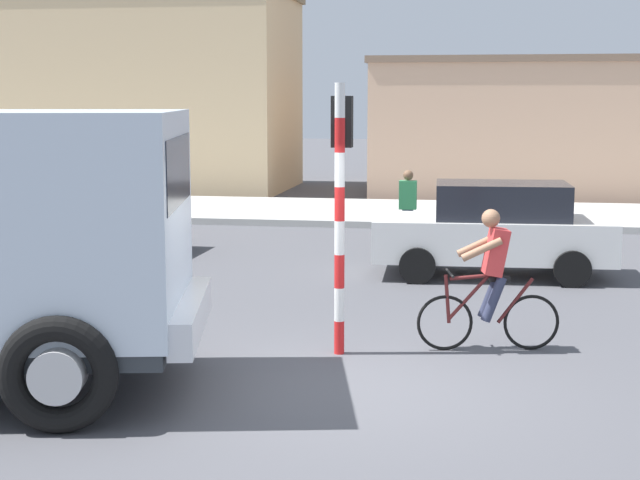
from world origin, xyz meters
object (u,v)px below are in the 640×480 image
(cyclist, at_px, (490,280))
(pedestrian_near_kerb, at_px, (408,209))
(traffic_light_pole, at_px, (341,181))
(car_white_mid, at_px, (73,210))
(car_red_near, at_px, (494,229))

(cyclist, bearing_deg, pedestrian_near_kerb, 101.80)
(cyclist, height_order, traffic_light_pole, traffic_light_pole)
(traffic_light_pole, xyz_separation_m, car_white_mid, (-6.33, 6.74, -1.25))
(cyclist, xyz_separation_m, pedestrian_near_kerb, (-1.53, 7.31, -0.02))
(traffic_light_pole, bearing_deg, car_white_mid, 133.20)
(car_white_mid, height_order, pedestrian_near_kerb, pedestrian_near_kerb)
(cyclist, distance_m, pedestrian_near_kerb, 7.46)
(car_red_near, relative_size, pedestrian_near_kerb, 2.51)
(car_red_near, bearing_deg, car_white_mid, 170.25)
(traffic_light_pole, bearing_deg, cyclist, 12.09)
(cyclist, relative_size, car_red_near, 0.42)
(traffic_light_pole, height_order, car_red_near, traffic_light_pole)
(cyclist, bearing_deg, traffic_light_pole, -167.91)
(traffic_light_pole, height_order, car_white_mid, traffic_light_pole)
(pedestrian_near_kerb, bearing_deg, cyclist, -78.20)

